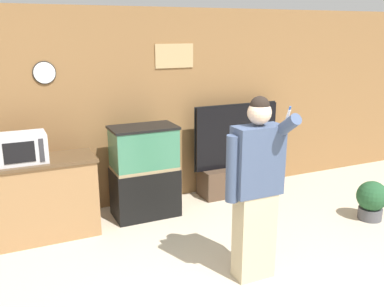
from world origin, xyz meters
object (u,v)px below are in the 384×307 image
at_px(person_standing, 255,188).
at_px(potted_plant, 372,199).
at_px(microwave, 22,148).
at_px(aquarium_on_stand, 145,172).
at_px(tv_on_stand, 236,168).
at_px(counter_island, 19,202).

relative_size(person_standing, potted_plant, 3.52).
bearing_deg(microwave, potted_plant, -16.97).
bearing_deg(aquarium_on_stand, tv_on_stand, 7.91).
xyz_separation_m(tv_on_stand, person_standing, (-0.98, -2.01, 0.54)).
relative_size(aquarium_on_stand, person_standing, 0.67).
relative_size(counter_island, potted_plant, 3.46).
bearing_deg(microwave, counter_island, 164.92).
distance_m(counter_island, aquarium_on_stand, 1.51).
distance_m(tv_on_stand, person_standing, 2.30).
xyz_separation_m(aquarium_on_stand, tv_on_stand, (1.45, 0.20, -0.21)).
height_order(aquarium_on_stand, person_standing, person_standing).
height_order(aquarium_on_stand, tv_on_stand, tv_on_stand).
height_order(tv_on_stand, potted_plant, tv_on_stand).
distance_m(counter_island, potted_plant, 4.24).
height_order(counter_island, potted_plant, counter_island).
distance_m(microwave, potted_plant, 4.21).
relative_size(aquarium_on_stand, potted_plant, 2.34).
xyz_separation_m(counter_island, person_standing, (1.98, -1.73, 0.45)).
relative_size(microwave, aquarium_on_stand, 0.43).
bearing_deg(microwave, person_standing, -42.13).
bearing_deg(microwave, tv_on_stand, 6.23).
relative_size(counter_island, tv_on_stand, 1.32).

